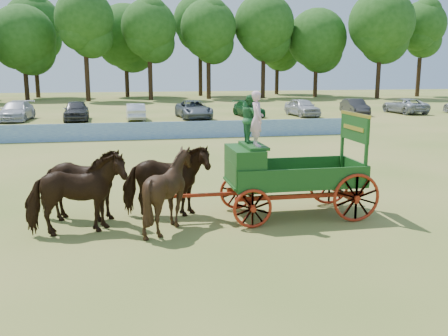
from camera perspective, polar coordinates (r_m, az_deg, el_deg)
The scene contains 9 objects.
ground at distance 13.29m, azimuth -1.61°, elevation -7.41°, with size 160.00×160.00×0.00m, color #A18948.
horse_lead_left at distance 13.43m, azimuth -16.55°, elevation -2.94°, with size 1.15×2.53×2.13m, color black.
horse_lead_right at distance 14.49m, azimuth -16.16°, elevation -1.88°, with size 1.15×2.53×2.13m, color black.
horse_wheel_left at distance 13.40m, azimuth -6.28°, elevation -2.55°, with size 1.72×1.94×2.14m, color black.
horse_wheel_right at distance 14.47m, azimuth -6.66°, elevation -1.52°, with size 1.15×2.53×2.13m, color black.
farm_dray at distance 14.38m, azimuth 5.42°, elevation 0.42°, with size 6.00×2.00×3.66m.
sponsor_banner at distance 30.66m, azimuth -9.06°, elevation 4.22°, with size 26.00×0.08×1.05m, color #1F51AB.
parked_cars at distance 43.01m, azimuth -6.02°, elevation 6.64°, with size 57.61×7.80×1.64m.
treeline at distance 71.94m, azimuth -13.98°, elevation 15.23°, with size 92.80×23.33×15.15m.
Camera 1 is at (-2.06, -12.41, 4.28)m, focal length 40.00 mm.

